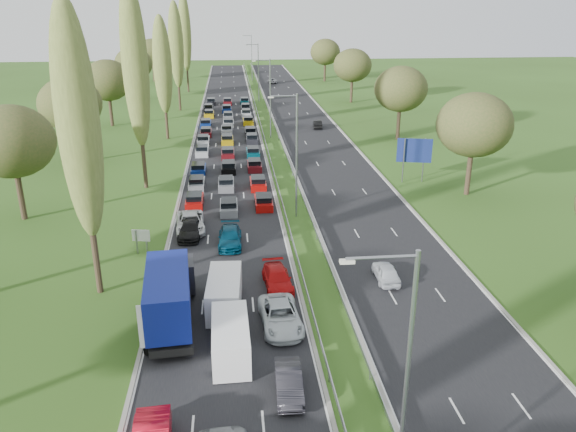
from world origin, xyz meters
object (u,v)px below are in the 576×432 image
near_car_2 (190,223)px  white_van_rear (224,291)px  blue_lorry (170,295)px  white_van_front (231,337)px  info_sign (141,238)px  near_car_3 (190,229)px  direction_sign (414,152)px

near_car_2 → white_van_rear: (3.22, -14.28, 0.36)m
blue_lorry → white_van_front: size_ratio=1.75×
info_sign → near_car_2: bearing=51.3°
near_car_2 → near_car_3: (0.09, -1.43, -0.08)m
blue_lorry → info_sign: blue_lorry is taller
info_sign → direction_sign: size_ratio=0.40×
near_car_2 → blue_lorry: blue_lorry is taller
white_van_front → info_sign: bearing=114.4°
white_van_rear → info_sign: size_ratio=2.67×
near_car_3 → direction_sign: bearing=32.8°
near_car_3 → white_van_rear: bearing=-73.0°
white_van_front → white_van_rear: size_ratio=0.98×
blue_lorry → white_van_rear: 4.04m
blue_lorry → info_sign: size_ratio=4.58×
white_van_rear → blue_lorry: bearing=-148.2°
blue_lorry → info_sign: 12.04m
near_car_2 → white_van_front: (3.61, -19.99, 0.34)m
near_car_2 → direction_sign: direction_sign is taller
near_car_2 → info_sign: 6.02m
white_van_front → near_car_2: bearing=99.0°
near_car_3 → direction_sign: size_ratio=0.92×
white_van_front → direction_sign: 39.18m
near_car_3 → white_van_front: white_van_front is taller
near_car_2 → blue_lorry: (-0.23, -16.17, 1.30)m
info_sign → direction_sign: (28.80, 17.38, 2.20)m
near_car_2 → info_sign: size_ratio=2.64×
near_car_3 → blue_lorry: bearing=-88.0°
near_car_2 → blue_lorry: bearing=-95.6°
near_car_2 → near_car_3: 1.43m
white_van_rear → direction_sign: bearing=54.1°
near_car_2 → blue_lorry: size_ratio=0.58×
info_sign → direction_sign: 33.71m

